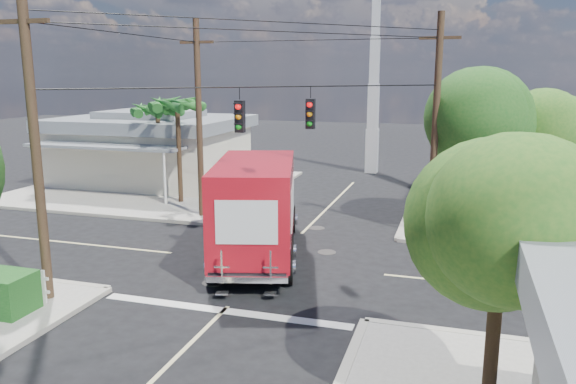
% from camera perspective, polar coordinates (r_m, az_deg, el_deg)
% --- Properties ---
extents(ground, '(120.00, 120.00, 0.00)m').
position_cam_1_polar(ground, '(20.19, -1.67, -7.24)').
color(ground, black).
rests_on(ground, ground).
extents(sidewalk_ne, '(14.12, 14.12, 0.14)m').
position_cam_1_polar(sidewalk_ne, '(30.05, 25.64, -1.89)').
color(sidewalk_ne, gray).
rests_on(sidewalk_ne, ground).
extents(sidewalk_nw, '(14.12, 14.12, 0.14)m').
position_cam_1_polar(sidewalk_nw, '(34.20, -13.20, 0.52)').
color(sidewalk_nw, gray).
rests_on(sidewalk_nw, ground).
extents(road_markings, '(32.00, 32.00, 0.01)m').
position_cam_1_polar(road_markings, '(18.88, -3.12, -8.62)').
color(road_markings, beige).
rests_on(road_markings, ground).
extents(building_nw, '(10.80, 10.20, 4.30)m').
position_cam_1_polar(building_nw, '(35.78, -13.65, 4.48)').
color(building_nw, beige).
rests_on(building_nw, sidewalk_nw).
extents(radio_tower, '(0.80, 0.80, 17.00)m').
position_cam_1_polar(radio_tower, '(38.49, 8.71, 10.29)').
color(radio_tower, silver).
rests_on(radio_tower, ground).
extents(tree_ne_front, '(4.21, 4.14, 6.66)m').
position_cam_1_polar(tree_ne_front, '(24.92, 19.57, 6.95)').
color(tree_ne_front, '#422D1C').
rests_on(tree_ne_front, sidewalk_ne).
extents(tree_ne_back, '(3.77, 3.66, 5.82)m').
position_cam_1_polar(tree_ne_back, '(27.38, 24.77, 5.71)').
color(tree_ne_back, '#422D1C').
rests_on(tree_ne_back, sidewalk_ne).
extents(tree_se, '(3.67, 3.54, 5.62)m').
position_cam_1_polar(tree_se, '(11.16, 21.04, -2.23)').
color(tree_se, '#422D1C').
rests_on(tree_se, sidewalk_se).
extents(palm_nw_front, '(3.01, 3.08, 5.59)m').
position_cam_1_polar(palm_nw_front, '(29.02, -11.19, 8.55)').
color(palm_nw_front, '#422D1C').
rests_on(palm_nw_front, sidewalk_nw).
extents(palm_nw_back, '(3.01, 3.08, 5.19)m').
position_cam_1_polar(palm_nw_back, '(31.32, -13.12, 8.01)').
color(palm_nw_back, '#422D1C').
rests_on(palm_nw_back, sidewalk_nw).
extents(utility_poles, '(12.00, 10.68, 9.00)m').
position_cam_1_polar(utility_poles, '(21.22, -4.44, 6.60)').
color(utility_poles, '#473321').
rests_on(utility_poles, ground).
extents(vending_boxes, '(1.90, 0.50, 1.10)m').
position_cam_1_polar(vending_boxes, '(24.98, 17.35, -2.39)').
color(vending_boxes, '#A81818').
rests_on(vending_boxes, sidewalk_ne).
extents(delivery_truck, '(4.62, 8.76, 3.64)m').
position_cam_1_polar(delivery_truck, '(20.53, -3.18, -1.55)').
color(delivery_truck, black).
rests_on(delivery_truck, ground).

